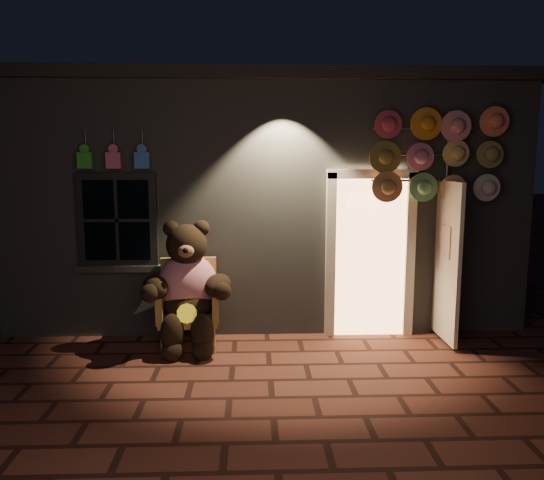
{
  "coord_description": "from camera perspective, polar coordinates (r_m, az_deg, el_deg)",
  "views": [
    {
      "loc": [
        -0.18,
        -5.32,
        2.31
      ],
      "look_at": [
        0.05,
        1.0,
        1.35
      ],
      "focal_mm": 35.0,
      "sensor_mm": 36.0,
      "label": 1
    }
  ],
  "objects": [
    {
      "name": "teddy_bear",
      "position": [
        6.56,
        -9.08,
        -5.06
      ],
      "size": [
        1.17,
        0.94,
        1.62
      ],
      "rotation": [
        0.0,
        0.0,
        0.08
      ],
      "color": "red",
      "rests_on": "ground"
    },
    {
      "name": "wicker_armchair",
      "position": [
        6.75,
        -8.95,
        -6.7
      ],
      "size": [
        0.79,
        0.72,
        1.07
      ],
      "rotation": [
        0.0,
        0.0,
        0.08
      ],
      "color": "#B48745",
      "rests_on": "ground"
    },
    {
      "name": "hat_rack",
      "position": [
        6.99,
        17.55,
        8.54
      ],
      "size": [
        1.66,
        0.22,
        2.93
      ],
      "color": "#59595E",
      "rests_on": "ground"
    },
    {
      "name": "ground",
      "position": [
        5.8,
        -0.15,
        -14.84
      ],
      "size": [
        60.0,
        60.0,
        0.0
      ],
      "primitive_type": "plane",
      "color": "brown",
      "rests_on": "ground"
    },
    {
      "name": "shop_building",
      "position": [
        9.32,
        -0.98,
        5.11
      ],
      "size": [
        7.3,
        5.95,
        3.51
      ],
      "color": "slate",
      "rests_on": "ground"
    }
  ]
}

